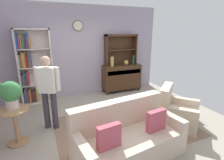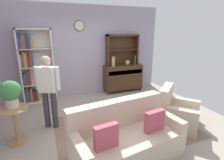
{
  "view_description": "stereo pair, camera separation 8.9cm",
  "coord_description": "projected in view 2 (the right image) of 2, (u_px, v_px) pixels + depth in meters",
  "views": [
    {
      "loc": [
        -1.39,
        -3.31,
        2.04
      ],
      "look_at": [
        0.1,
        0.2,
        0.95
      ],
      "focal_mm": 27.83,
      "sensor_mm": 36.0,
      "label": 1
    },
    {
      "loc": [
        -1.31,
        -3.34,
        2.04
      ],
      "look_at": [
        0.1,
        0.2,
        0.95
      ],
      "focal_mm": 27.83,
      "sensor_mm": 36.0,
      "label": 2
    }
  ],
  "objects": [
    {
      "name": "book_stack",
      "position": [
        119.0,
        108.0,
        3.66
      ],
      "size": [
        0.21,
        0.16,
        0.07
      ],
      "color": "gray",
      "rests_on": "coffee_table"
    },
    {
      "name": "vase_tall",
      "position": [
        113.0,
        62.0,
        5.58
      ],
      "size": [
        0.11,
        0.11,
        0.31
      ],
      "primitive_type": "cylinder",
      "color": "tan",
      "rests_on": "sideboard"
    },
    {
      "name": "potted_plant_large",
      "position": [
        10.0,
        92.0,
        3.08
      ],
      "size": [
        0.36,
        0.36,
        0.5
      ],
      "color": "beige",
      "rests_on": "plant_stand"
    },
    {
      "name": "wall_back",
      "position": [
        87.0,
        51.0,
        5.53
      ],
      "size": [
        5.0,
        0.09,
        2.8
      ],
      "color": "#A399AD",
      "rests_on": "ground_plane"
    },
    {
      "name": "person_reading",
      "position": [
        48.0,
        87.0,
        3.58
      ],
      "size": [
        0.5,
        0.33,
        1.56
      ],
      "color": "#38333D",
      "rests_on": "ground_plane"
    },
    {
      "name": "vase_round",
      "position": [
        128.0,
        63.0,
        5.8
      ],
      "size": [
        0.15,
        0.15,
        0.17
      ],
      "primitive_type": "ellipsoid",
      "color": "tan",
      "rests_on": "sideboard"
    },
    {
      "name": "ground_plane",
      "position": [
        111.0,
        122.0,
        4.01
      ],
      "size": [
        5.4,
        4.6,
        0.02
      ],
      "primitive_type": "cube",
      "color": "#9E9384"
    },
    {
      "name": "couch_floral",
      "position": [
        126.0,
        138.0,
        2.88
      ],
      "size": [
        1.89,
        1.07,
        0.9
      ],
      "color": "beige",
      "rests_on": "ground_plane"
    },
    {
      "name": "armchair_floral",
      "position": [
        177.0,
        114.0,
        3.79
      ],
      "size": [
        1.08,
        1.08,
        0.88
      ],
      "color": "beige",
      "rests_on": "ground_plane"
    },
    {
      "name": "plant_stand",
      "position": [
        16.0,
        121.0,
        3.2
      ],
      "size": [
        0.52,
        0.52,
        0.69
      ],
      "color": "#A87F56",
      "rests_on": "ground_plane"
    },
    {
      "name": "sideboard_hutch",
      "position": [
        122.0,
        45.0,
        5.75
      ],
      "size": [
        1.1,
        0.26,
        1.0
      ],
      "color": "#422816",
      "rests_on": "sideboard"
    },
    {
      "name": "bottle_wine",
      "position": [
        135.0,
        60.0,
        5.85
      ],
      "size": [
        0.07,
        0.07,
        0.31
      ],
      "primitive_type": "cylinder",
      "color": "#194223",
      "rests_on": "sideboard"
    },
    {
      "name": "bookshelf",
      "position": [
        34.0,
        67.0,
        4.9
      ],
      "size": [
        0.9,
        0.3,
        2.1
      ],
      "color": "silver",
      "rests_on": "ground_plane"
    },
    {
      "name": "coffee_table",
      "position": [
        118.0,
        112.0,
        3.72
      ],
      "size": [
        0.8,
        0.5,
        0.42
      ],
      "color": "#422816",
      "rests_on": "ground_plane"
    },
    {
      "name": "sideboard",
      "position": [
        123.0,
        77.0,
        5.95
      ],
      "size": [
        1.3,
        0.45,
        0.92
      ],
      "color": "#422816",
      "rests_on": "ground_plane"
    },
    {
      "name": "area_rug",
      "position": [
        125.0,
        127.0,
        3.81
      ],
      "size": [
        2.9,
        2.01,
        0.01
      ],
      "primitive_type": "cube",
      "color": "#846651",
      "rests_on": "ground_plane"
    }
  ]
}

